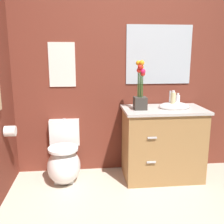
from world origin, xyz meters
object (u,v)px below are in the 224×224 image
flower_vase (140,91)px  wall_poster (62,65)px  toilet (64,161)px  vanity_cabinet (163,142)px  soap_bottle (173,100)px  wall_mirror (159,55)px  lotion_bottle (178,100)px  toilet_paper_roll (10,131)px

flower_vase → wall_poster: wall_poster is taller
toilet → vanity_cabinet: vanity_cabinet is taller
soap_bottle → wall_poster: bearing=165.2°
vanity_cabinet → wall_mirror: size_ratio=1.29×
flower_vase → toilet: bearing=176.8°
flower_vase → soap_bottle: (0.38, -0.01, -0.11)m
toilet → soap_bottle: soap_bottle is taller
soap_bottle → lotion_bottle: (0.11, 0.15, -0.03)m
vanity_cabinet → wall_mirror: bearing=90.5°
toilet_paper_roll → wall_poster: bearing=41.7°
wall_mirror → toilet_paper_roll: wall_mirror is taller
vanity_cabinet → wall_poster: 1.50m
wall_mirror → toilet_paper_roll: bearing=-164.6°
flower_vase → lotion_bottle: (0.48, 0.13, -0.14)m
flower_vase → vanity_cabinet: bearing=4.4°
toilet → flower_vase: 1.20m
toilet → wall_mirror: 1.70m
toilet → wall_poster: (0.00, 0.27, 1.09)m
toilet → lotion_bottle: 1.52m
toilet → wall_poster: wall_poster is taller
flower_vase → lotion_bottle: 0.52m
soap_bottle → toilet_paper_roll: soap_bottle is taller
lotion_bottle → soap_bottle: bearing=-126.7°
wall_poster → toilet_paper_roll: 0.96m
toilet_paper_roll → toilet: bearing=20.6°
vanity_cabinet → lotion_bottle: vanity_cabinet is taller
flower_vase → toilet_paper_roll: flower_vase is taller
soap_bottle → toilet_paper_roll: 1.80m
toilet → lotion_bottle: lotion_bottle is taller
soap_bottle → wall_mirror: bearing=105.2°
flower_vase → wall_poster: bearing=160.2°
toilet → vanity_cabinet: bearing=-1.3°
vanity_cabinet → wall_poster: (-1.16, 0.29, 0.90)m
wall_poster → toilet_paper_roll: wall_poster is taller
lotion_bottle → toilet_paper_roll: 1.92m
wall_poster → lotion_bottle: bearing=-7.7°
lotion_bottle → wall_mirror: size_ratio=0.20×
toilet → lotion_bottle: bearing=3.5°
lotion_bottle → toilet_paper_roll: lotion_bottle is taller
toilet → toilet_paper_roll: bearing=-159.4°
lotion_bottle → vanity_cabinet: bearing=-150.9°
soap_bottle → vanity_cabinet: bearing=157.4°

